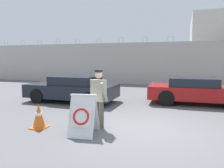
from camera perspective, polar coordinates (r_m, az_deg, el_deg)
ground_plane at (r=6.66m, az=8.55°, el=-11.65°), size 90.00×90.00×0.00m
perimeter_wall at (r=17.43m, az=14.85°, el=5.13°), size 36.00×0.30×3.81m
barricade_sign at (r=6.05m, az=-7.52°, el=-8.00°), size 0.80×0.92×1.12m
security_guard at (r=6.49m, az=-3.50°, el=-3.16°), size 0.62×0.50×1.75m
traffic_cone_near at (r=6.96m, az=-18.58°, el=-7.91°), size 0.44×0.44×0.76m
parked_car_front_coupe at (r=10.72m, az=-10.21°, el=-1.17°), size 4.33×2.06×1.26m
parked_car_rear_sedan at (r=10.75m, az=21.19°, el=-1.57°), size 4.43×2.06×1.22m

